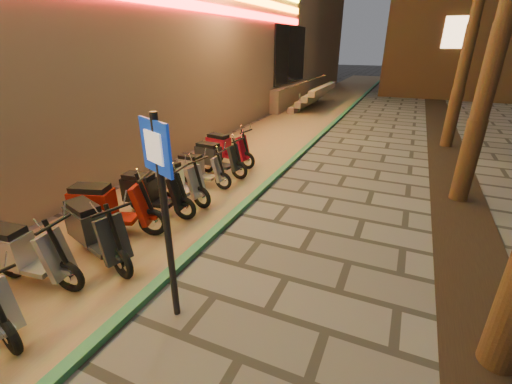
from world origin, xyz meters
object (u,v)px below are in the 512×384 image
at_px(pedestrian_sign, 162,195).
at_px(scooter_8, 107,207).
at_px(scooter_7, 94,230).
at_px(scooter_12, 216,158).
at_px(scooter_13, 225,148).
at_px(scooter_10, 176,180).
at_px(scooter_6, 22,253).
at_px(scooter_11, 198,169).
at_px(scooter_9, 151,193).

height_order(pedestrian_sign, scooter_8, pedestrian_sign).
height_order(pedestrian_sign, scooter_7, pedestrian_sign).
bearing_deg(scooter_12, scooter_7, -82.47).
bearing_deg(scooter_7, scooter_13, 110.91).
xyz_separation_m(scooter_10, scooter_13, (-0.19, 2.75, -0.00)).
distance_m(scooter_6, scooter_11, 4.45).
xyz_separation_m(scooter_7, scooter_12, (-0.20, 4.42, -0.05)).
bearing_deg(scooter_7, pedestrian_sign, 1.50).
bearing_deg(scooter_13, scooter_12, -70.39).
distance_m(scooter_7, scooter_9, 1.73).
relative_size(scooter_7, scooter_13, 1.05).
height_order(pedestrian_sign, scooter_12, pedestrian_sign).
height_order(scooter_11, scooter_13, scooter_13).
bearing_deg(scooter_6, scooter_10, 77.86).
bearing_deg(scooter_6, scooter_7, 55.15).
height_order(scooter_8, scooter_13, scooter_8).
height_order(scooter_9, scooter_11, scooter_9).
height_order(scooter_8, scooter_11, scooter_8).
xyz_separation_m(scooter_11, scooter_12, (-0.02, 0.90, 0.04)).
relative_size(pedestrian_sign, scooter_7, 1.57).
height_order(scooter_7, scooter_11, scooter_7).
height_order(scooter_7, scooter_12, scooter_7).
bearing_deg(scooter_12, scooter_9, -85.57).
xyz_separation_m(scooter_11, scooter_13, (-0.19, 1.79, 0.06)).
relative_size(scooter_6, scooter_7, 0.97).
bearing_deg(scooter_11, pedestrian_sign, -63.24).
relative_size(scooter_6, scooter_10, 1.02).
bearing_deg(scooter_12, scooter_10, -84.70).
height_order(pedestrian_sign, scooter_13, pedestrian_sign).
bearing_deg(scooter_10, scooter_8, -87.76).
xyz_separation_m(scooter_6, scooter_8, (0.03, 1.66, 0.04)).
xyz_separation_m(pedestrian_sign, scooter_8, (-2.48, 1.30, -1.24)).
xyz_separation_m(scooter_7, scooter_10, (-0.19, 2.55, -0.03)).
bearing_deg(scooter_10, scooter_6, -84.47).
bearing_deg(pedestrian_sign, scooter_9, 157.61).
distance_m(scooter_7, scooter_10, 2.56).
height_order(scooter_7, scooter_9, scooter_7).
xyz_separation_m(pedestrian_sign, scooter_10, (-2.23, 3.11, -1.29)).
bearing_deg(pedestrian_sign, scooter_13, 135.09).
distance_m(scooter_6, scooter_8, 1.66).
xyz_separation_m(scooter_8, scooter_10, (0.26, 1.81, -0.05)).
xyz_separation_m(scooter_12, scooter_13, (-0.18, 0.88, 0.02)).
xyz_separation_m(pedestrian_sign, scooter_9, (-2.26, 2.27, -1.28)).
xyz_separation_m(scooter_9, scooter_10, (0.04, 0.84, -0.00)).
bearing_deg(scooter_9, scooter_8, -108.86).
distance_m(scooter_7, scooter_8, 0.86).
bearing_deg(scooter_12, scooter_11, -84.16).
xyz_separation_m(scooter_10, scooter_11, (0.00, 0.97, -0.06)).
bearing_deg(scooter_7, scooter_12, 109.46).
bearing_deg(scooter_11, scooter_10, -92.01).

